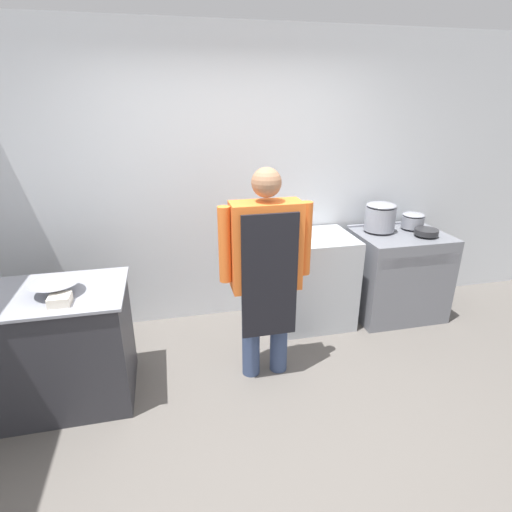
% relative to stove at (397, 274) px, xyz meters
% --- Properties ---
extents(ground_plane, '(14.00, 14.00, 0.00)m').
position_rel_stove_xyz_m(ground_plane, '(-1.61, -1.31, -0.43)').
color(ground_plane, '#5B5651').
extents(wall_back, '(8.00, 0.05, 2.70)m').
position_rel_stove_xyz_m(wall_back, '(-1.61, 0.41, 0.92)').
color(wall_back, silver).
rests_on(wall_back, ground_plane).
extents(prep_counter, '(1.11, 0.70, 0.87)m').
position_rel_stove_xyz_m(prep_counter, '(-3.11, -0.62, 0.00)').
color(prep_counter, '#2D2D33').
rests_on(prep_counter, ground_plane).
extents(stove, '(0.87, 0.67, 0.88)m').
position_rel_stove_xyz_m(stove, '(0.00, 0.00, 0.00)').
color(stove, slate).
rests_on(stove, ground_plane).
extents(fridge_unit, '(0.69, 0.63, 0.89)m').
position_rel_stove_xyz_m(fridge_unit, '(-0.88, 0.04, 0.01)').
color(fridge_unit, '#A8ADB2').
rests_on(fridge_unit, ground_plane).
extents(person_cook, '(0.69, 0.24, 1.66)m').
position_rel_stove_xyz_m(person_cook, '(-1.54, -0.65, 0.52)').
color(person_cook, '#38476B').
rests_on(person_cook, ground_plane).
extents(mixing_bowl, '(0.32, 0.32, 0.09)m').
position_rel_stove_xyz_m(mixing_bowl, '(-2.99, -0.65, 0.48)').
color(mixing_bowl, gray).
rests_on(mixing_bowl, prep_counter).
extents(plastic_tub, '(0.13, 0.13, 0.06)m').
position_rel_stove_xyz_m(plastic_tub, '(-2.93, -0.81, 0.47)').
color(plastic_tub, silver).
rests_on(plastic_tub, prep_counter).
extents(stock_pot, '(0.29, 0.29, 0.27)m').
position_rel_stove_xyz_m(stock_pot, '(-0.20, 0.12, 0.59)').
color(stock_pot, gray).
rests_on(stock_pot, stove).
extents(saute_pan, '(0.22, 0.22, 0.05)m').
position_rel_stove_xyz_m(saute_pan, '(0.17, -0.12, 0.48)').
color(saute_pan, '#262628').
rests_on(saute_pan, stove).
extents(sauce_pot, '(0.22, 0.22, 0.15)m').
position_rel_stove_xyz_m(sauce_pot, '(0.17, 0.12, 0.53)').
color(sauce_pot, gray).
rests_on(sauce_pot, stove).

